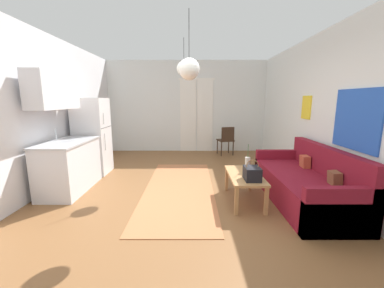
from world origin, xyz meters
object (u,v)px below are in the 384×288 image
(handbag, at_px, (251,173))
(refrigerator, at_px, (91,136))
(couch, at_px, (306,184))
(bamboo_vase, at_px, (246,164))
(pendant_lamp_far, at_px, (183,68))
(coffee_table, at_px, (244,178))
(pendant_lamp_near, at_px, (188,69))
(accent_chair, at_px, (225,139))

(handbag, bearing_deg, refrigerator, 149.81)
(couch, xyz_separation_m, handbag, (-0.93, -0.25, 0.26))
(bamboo_vase, bearing_deg, handbag, -94.12)
(pendant_lamp_far, bearing_deg, refrigerator, 171.88)
(coffee_table, relative_size, pendant_lamp_near, 1.12)
(couch, bearing_deg, pendant_lamp_far, 147.98)
(accent_chair, bearing_deg, pendant_lamp_far, 45.85)
(couch, distance_m, pendant_lamp_near, 2.53)
(refrigerator, bearing_deg, couch, -20.90)
(couch, height_order, handbag, couch)
(accent_chair, xyz_separation_m, pendant_lamp_near, (-1.03, -3.42, 1.53))
(handbag, bearing_deg, coffee_table, 99.40)
(pendant_lamp_far, bearing_deg, couch, -32.02)
(coffee_table, height_order, pendant_lamp_far, pendant_lamp_far)
(handbag, bearing_deg, couch, 14.82)
(pendant_lamp_far, bearing_deg, accent_chair, 59.86)
(couch, height_order, coffee_table, couch)
(bamboo_vase, distance_m, pendant_lamp_far, 2.20)
(pendant_lamp_near, distance_m, pendant_lamp_far, 1.46)
(couch, distance_m, accent_chair, 3.31)
(bamboo_vase, height_order, accent_chair, bamboo_vase)
(coffee_table, bearing_deg, refrigerator, 153.40)
(handbag, bearing_deg, pendant_lamp_far, 124.90)
(coffee_table, xyz_separation_m, refrigerator, (-2.98, 1.49, 0.43))
(couch, relative_size, pendant_lamp_far, 2.98)
(pendant_lamp_near, bearing_deg, accent_chair, 73.22)
(pendant_lamp_far, bearing_deg, pendant_lamp_near, -85.36)
(couch, bearing_deg, bamboo_vase, 168.68)
(bamboo_vase, bearing_deg, couch, -11.32)
(bamboo_vase, height_order, pendant_lamp_near, pendant_lamp_near)
(handbag, bearing_deg, bamboo_vase, 85.88)
(bamboo_vase, bearing_deg, pendant_lamp_near, -157.21)
(refrigerator, bearing_deg, coffee_table, -26.60)
(bamboo_vase, relative_size, pendant_lamp_far, 0.64)
(couch, relative_size, bamboo_vase, 4.64)
(handbag, height_order, accent_chair, accent_chair)
(refrigerator, distance_m, accent_chair, 3.59)
(handbag, distance_m, accent_chair, 3.46)
(handbag, relative_size, refrigerator, 0.19)
(coffee_table, xyz_separation_m, pendant_lamp_near, (-0.87, -0.24, 1.62))
(couch, relative_size, accent_chair, 2.54)
(refrigerator, distance_m, pendant_lamp_near, 2.98)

